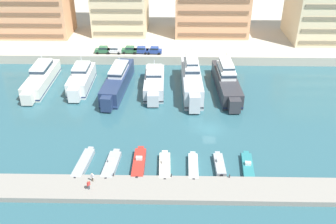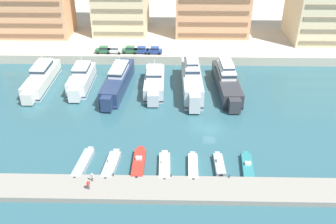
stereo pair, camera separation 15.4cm
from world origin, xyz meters
name	(u,v)px [view 1 (the left image)]	position (x,y,z in m)	size (l,w,h in m)	color
ground_plane	(210,129)	(0.00, 0.00, 0.00)	(400.00, 400.00, 0.00)	#2D5B66
quay_promenade	(195,21)	(0.00, 65.30, 1.18)	(180.00, 70.00, 2.35)	#BCB29E
pier_dock	(219,190)	(0.00, -17.50, 0.44)	(120.00, 5.39, 0.89)	gray
yacht_ivory_far_left	(41,78)	(-37.93, 18.06, 1.90)	(4.42, 19.79, 6.57)	silver
yacht_white_left	(81,79)	(-28.35, 17.22, 2.04)	(4.33, 15.69, 6.79)	white
yacht_navy_mid_left	(118,81)	(-19.85, 16.35, 2.08)	(5.66, 21.90, 6.79)	navy
yacht_silver_center_left	(154,82)	(-11.50, 16.28, 1.88)	(4.63, 16.79, 6.42)	silver
yacht_silver_center	(192,79)	(-3.06, 16.12, 2.80)	(4.57, 21.78, 9.11)	silver
yacht_charcoal_center_right	(226,81)	(4.89, 16.55, 2.27)	(5.18, 21.88, 7.97)	#333338
motorboat_grey_far_left	(84,163)	(-21.84, -11.49, 0.45)	(2.56, 8.53, 0.90)	#9EA3A8
motorboat_grey_left	(111,165)	(-17.15, -11.79, 0.47)	(2.54, 7.99, 1.49)	#9EA3A8
motorboat_red_mid_left	(139,163)	(-12.63, -11.30, 0.53)	(1.90, 8.38, 1.55)	red
motorboat_cream_center_left	(165,166)	(-8.35, -11.91, 0.46)	(1.96, 7.65, 1.34)	beige
motorboat_white_center	(193,167)	(-3.69, -12.03, 0.46)	(1.65, 7.28, 0.93)	white
motorboat_grey_center_right	(219,165)	(0.64, -11.45, 0.52)	(1.67, 6.32, 1.57)	#9EA3A8
motorboat_teal_mid_right	(248,168)	(5.21, -12.14, 0.44)	(2.27, 8.54, 1.39)	teal
car_green_far_left	(103,50)	(-25.78, 32.54, 3.33)	(4.10, 1.92, 1.80)	#2D6642
car_white_left	(114,50)	(-22.86, 32.48, 3.33)	(4.17, 2.07, 1.80)	white
car_green_mid_left	(130,50)	(-18.80, 32.69, 3.33)	(4.19, 2.11, 1.80)	#2D6642
car_blue_center_left	(141,50)	(-15.82, 32.58, 3.33)	(4.18, 2.09, 1.80)	#28428E
car_blue_center	(154,50)	(-12.31, 32.42, 3.33)	(4.14, 2.01, 1.80)	#28428E
apartment_block_center_left	(326,3)	(35.11, 45.72, 12.41)	(18.81, 17.32, 22.03)	beige
pedestrian_near_edge	(92,177)	(-19.29, -16.34, 1.83)	(0.57, 0.37, 1.59)	#7A6B56
pedestrian_mid_deck	(89,184)	(-19.50, -18.12, 1.86)	(0.44, 0.53, 1.64)	#4C515B
bollard_west	(113,174)	(-16.30, -15.05, 1.21)	(0.20, 0.20, 0.61)	#2D2D33
bollard_west_mid	(171,175)	(-7.25, -15.05, 1.21)	(0.20, 0.20, 0.61)	#2D2D33
bollard_east_mid	(230,176)	(1.81, -15.05, 1.21)	(0.20, 0.20, 0.61)	#2D2D33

